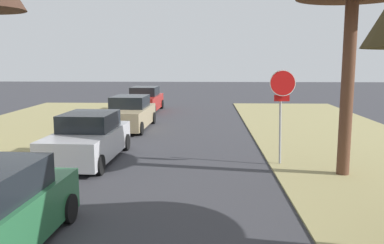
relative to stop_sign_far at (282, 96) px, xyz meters
The scene contains 4 objects.
stop_sign_far is the anchor object (origin of this frame).
parked_sedan_silver 6.43m from the stop_sign_far, behind, with size 2.09×4.47×1.57m.
parked_sedan_tan 9.15m from the stop_sign_far, 132.16° to the left, with size 2.09×4.47×1.57m.
parked_sedan_red 14.78m from the stop_sign_far, 115.48° to the left, with size 2.09×4.47×1.57m.
Camera 1 is at (1.60, -0.73, 3.34)m, focal length 38.50 mm.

